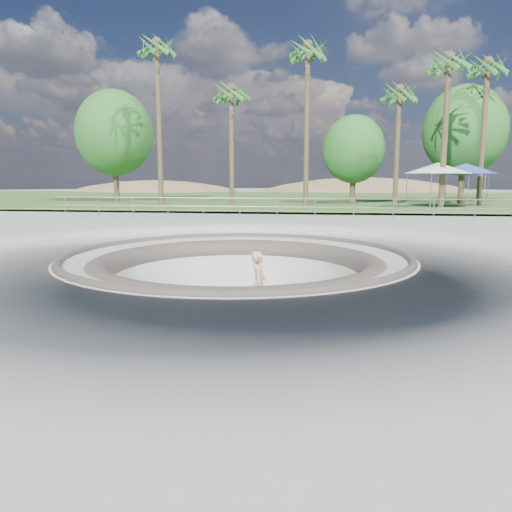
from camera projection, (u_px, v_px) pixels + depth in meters
name	position (u px, v px, depth m)	size (l,w,h in m)	color
ground	(237.00, 255.00, 14.79)	(180.00, 180.00, 0.00)	#9F9F9A
skate_bowl	(237.00, 315.00, 15.08)	(14.00, 14.00, 4.10)	#9F9F9A
grass_strip	(300.00, 198.00, 47.99)	(180.00, 36.00, 0.12)	#2E5723
distant_hills	(334.00, 242.00, 71.27)	(103.20, 45.00, 28.60)	brown
safety_railing	(277.00, 207.00, 26.41)	(25.00, 0.06, 1.03)	gray
skateboard	(259.00, 316.00, 14.94)	(0.90, 0.45, 0.09)	olive
skater	(259.00, 284.00, 14.78)	(0.71, 0.47, 1.96)	tan
canopy_white	(438.00, 168.00, 32.36)	(5.31, 5.31, 2.92)	gray
canopy_blue	(466.00, 169.00, 33.34)	(5.37, 5.37, 2.90)	gray
palm_a	(157.00, 53.00, 34.58)	(2.60, 2.60, 12.11)	brown
palm_b	(231.00, 95.00, 35.91)	(2.60, 2.60, 9.22)	brown
palm_c	(308.00, 56.00, 33.99)	(2.60, 2.60, 11.78)	brown
palm_d	(399.00, 96.00, 36.19)	(2.60, 2.60, 9.22)	brown
palm_e	(449.00, 66.00, 30.57)	(2.60, 2.60, 10.20)	brown
palm_f	(488.00, 71.00, 33.93)	(2.60, 2.60, 10.64)	brown
bushy_tree_left	(114.00, 133.00, 40.21)	(6.26, 5.69, 9.03)	brown
bushy_tree_mid	(354.00, 149.00, 37.24)	(4.63, 4.21, 6.68)	brown
bushy_tree_right	(465.00, 131.00, 37.39)	(6.18, 5.62, 8.91)	brown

